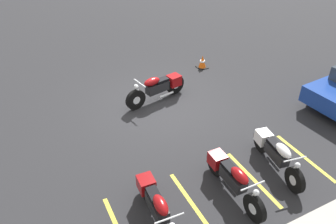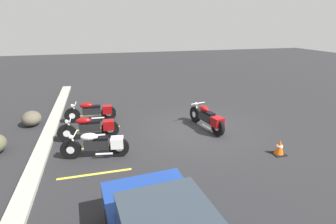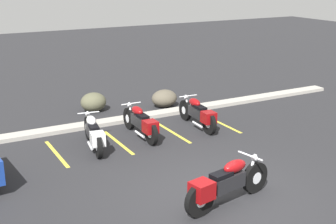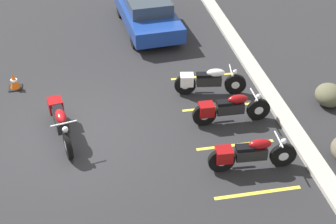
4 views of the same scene
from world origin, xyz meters
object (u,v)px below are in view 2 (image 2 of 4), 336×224
object	(u,v)px
motorcycle_maroon_featured	(208,118)
traffic_cone	(279,147)
parked_bike_1	(92,127)
landscape_rock_0	(32,118)
parked_bike_0	(98,144)
parked_bike_2	(93,111)

from	to	relation	value
motorcycle_maroon_featured	traffic_cone	size ratio (longest dim) A/B	4.43
motorcycle_maroon_featured	traffic_cone	bearing A→B (deg)	-162.16
parked_bike_1	landscape_rock_0	world-z (taller)	parked_bike_1
parked_bike_1	parked_bike_0	bearing A→B (deg)	98.48
parked_bike_1	landscape_rock_0	size ratio (longest dim) A/B	2.38
parked_bike_1	traffic_cone	size ratio (longest dim) A/B	4.20
parked_bike_0	parked_bike_1	world-z (taller)	parked_bike_1
parked_bike_2	traffic_cone	size ratio (longest dim) A/B	4.18
traffic_cone	parked_bike_2	bearing A→B (deg)	50.82
parked_bike_0	parked_bike_1	bearing A→B (deg)	-72.83
parked_bike_1	parked_bike_2	world-z (taller)	parked_bike_1
landscape_rock_0	traffic_cone	xyz separation A→B (m)	(-4.99, -8.45, -0.07)
parked_bike_2	parked_bike_0	bearing A→B (deg)	95.69
parked_bike_2	landscape_rock_0	distance (m)	2.54
traffic_cone	parked_bike_0	bearing A→B (deg)	76.69
parked_bike_1	landscape_rock_0	bearing A→B (deg)	-39.40
parked_bike_2	traffic_cone	bearing A→B (deg)	143.96
motorcycle_maroon_featured	parked_bike_2	xyz separation A→B (m)	(2.19, 4.48, -0.03)
parked_bike_0	landscape_rock_0	distance (m)	4.51
motorcycle_maroon_featured	landscape_rock_0	world-z (taller)	motorcycle_maroon_featured
parked_bike_2	landscape_rock_0	world-z (taller)	parked_bike_2
motorcycle_maroon_featured	landscape_rock_0	distance (m)	7.40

